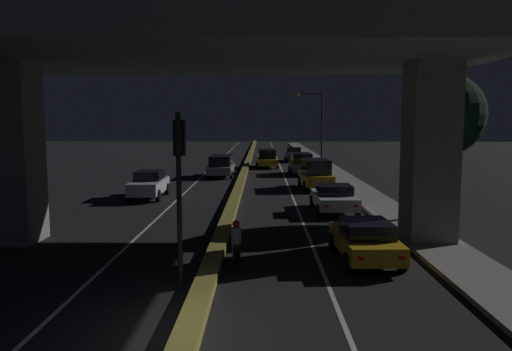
% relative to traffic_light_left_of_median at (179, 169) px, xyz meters
% --- Properties ---
extents(ground_plane, '(200.00, 200.00, 0.00)m').
position_rel_traffic_light_left_of_median_xyz_m(ground_plane, '(0.68, -3.22, -3.23)').
color(ground_plane, black).
extents(lane_line_left_inner, '(0.12, 126.00, 0.00)m').
position_rel_traffic_light_left_of_median_xyz_m(lane_line_left_inner, '(-2.67, 31.78, -3.23)').
color(lane_line_left_inner, beige).
rests_on(lane_line_left_inner, ground_plane).
extents(lane_line_right_inner, '(0.12, 126.00, 0.00)m').
position_rel_traffic_light_left_of_median_xyz_m(lane_line_right_inner, '(4.03, 31.78, -3.23)').
color(lane_line_right_inner, beige).
rests_on(lane_line_right_inner, ground_plane).
extents(median_divider, '(0.57, 126.00, 0.31)m').
position_rel_traffic_light_left_of_median_xyz_m(median_divider, '(0.68, 31.78, -3.08)').
color(median_divider, olive).
rests_on(median_divider, ground_plane).
extents(sidewalk_right, '(2.12, 126.00, 0.15)m').
position_rel_traffic_light_left_of_median_xyz_m(sidewalk_right, '(8.46, 24.78, -3.16)').
color(sidewalk_right, gray).
rests_on(sidewalk_right, ground_plane).
extents(elevated_overpass, '(19.56, 10.41, 9.23)m').
position_rel_traffic_light_left_of_median_xyz_m(elevated_overpass, '(0.68, 5.05, 3.85)').
color(elevated_overpass, gray).
rests_on(elevated_overpass, ground_plane).
extents(traffic_light_left_of_median, '(0.30, 0.49, 4.74)m').
position_rel_traffic_light_left_of_median_xyz_m(traffic_light_left_of_median, '(0.00, 0.00, 0.00)').
color(traffic_light_left_of_median, black).
rests_on(traffic_light_left_of_median, ground_plane).
extents(street_lamp, '(2.56, 0.32, 7.11)m').
position_rel_traffic_light_left_of_median_xyz_m(street_lamp, '(7.23, 32.22, 1.05)').
color(street_lamp, '#2D2D30').
rests_on(street_lamp, ground_plane).
extents(car_taxi_yellow_lead, '(1.93, 4.04, 1.33)m').
position_rel_traffic_light_left_of_median_xyz_m(car_taxi_yellow_lead, '(5.54, 2.64, -2.54)').
color(car_taxi_yellow_lead, gold).
rests_on(car_taxi_yellow_lead, ground_plane).
extents(car_white_second, '(2.09, 4.26, 1.36)m').
position_rel_traffic_light_left_of_median_xyz_m(car_white_second, '(5.80, 11.44, -2.54)').
color(car_white_second, silver).
rests_on(car_white_second, ground_plane).
extents(car_taxi_yellow_third, '(2.18, 4.26, 1.96)m').
position_rel_traffic_light_left_of_median_xyz_m(car_taxi_yellow_third, '(5.80, 19.98, -2.20)').
color(car_taxi_yellow_third, gold).
rests_on(car_taxi_yellow_third, ground_plane).
extents(car_grey_fourth, '(2.06, 4.21, 1.81)m').
position_rel_traffic_light_left_of_median_xyz_m(car_grey_fourth, '(5.52, 28.96, -2.28)').
color(car_grey_fourth, '#515459').
rests_on(car_grey_fourth, ground_plane).
extents(car_taxi_yellow_fifth, '(2.17, 4.63, 1.76)m').
position_rel_traffic_light_left_of_median_xyz_m(car_taxi_yellow_fifth, '(2.66, 35.33, -2.31)').
color(car_taxi_yellow_fifth, gold).
rests_on(car_taxi_yellow_fifth, ground_plane).
extents(car_grey_sixth, '(1.93, 4.18, 1.57)m').
position_rel_traffic_light_left_of_median_xyz_m(car_grey_sixth, '(5.75, 42.71, -2.45)').
color(car_grey_sixth, '#515459').
rests_on(car_grey_sixth, ground_plane).
extents(car_white_lead_oncoming, '(1.87, 4.39, 1.59)m').
position_rel_traffic_light_left_of_median_xyz_m(car_white_lead_oncoming, '(-4.43, 15.78, -2.41)').
color(car_white_lead_oncoming, silver).
rests_on(car_white_lead_oncoming, ground_plane).
extents(car_silver_second_oncoming, '(2.12, 4.80, 1.72)m').
position_rel_traffic_light_left_of_median_xyz_m(car_silver_second_oncoming, '(-1.10, 27.10, -2.31)').
color(car_silver_second_oncoming, gray).
rests_on(car_silver_second_oncoming, ground_plane).
extents(motorcycle_black_filtering_near, '(0.34, 1.83, 1.39)m').
position_rel_traffic_light_left_of_median_xyz_m(motorcycle_black_filtering_near, '(1.39, 2.22, -2.64)').
color(motorcycle_black_filtering_near, black).
rests_on(motorcycle_black_filtering_near, ground_plane).
extents(pedestrian_on_sidewalk, '(0.36, 0.36, 1.62)m').
position_rel_traffic_light_left_of_median_xyz_m(pedestrian_on_sidewalk, '(7.95, 5.77, -2.28)').
color(pedestrian_on_sidewalk, '#2D261E').
rests_on(pedestrian_on_sidewalk, sidewalk_right).
extents(roadside_tree_kerbside_near, '(3.72, 3.72, 6.65)m').
position_rel_traffic_light_left_of_median_xyz_m(roadside_tree_kerbside_near, '(10.44, 9.63, 1.53)').
color(roadside_tree_kerbside_near, '#38281C').
rests_on(roadside_tree_kerbside_near, ground_plane).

